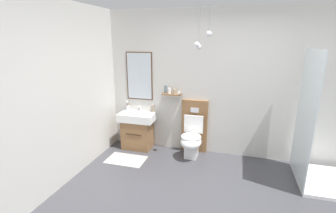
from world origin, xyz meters
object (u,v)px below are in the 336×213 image
toilet (193,135)px  shower_tray (320,157)px  toothbrush_cup (128,107)px  soap_dispenser (153,108)px  vanity_sink_left (138,129)px

toilet → shower_tray: 2.00m
toothbrush_cup → shower_tray: (3.31, -0.55, -0.36)m
toothbrush_cup → shower_tray: size_ratio=0.10×
soap_dispenser → shower_tray: (2.79, -0.56, -0.37)m
shower_tray → toothbrush_cup: bearing=170.6°
toilet → soap_dispenser: toilet is taller
toothbrush_cup → soap_dispenser: (0.53, 0.01, 0.01)m
vanity_sink_left → toothbrush_cup: 0.49m
vanity_sink_left → soap_dispenser: size_ratio=4.11×
shower_tray → soap_dispenser: bearing=168.7°
shower_tray → vanity_sink_left: bearing=172.4°
vanity_sink_left → soap_dispenser: 0.51m
vanity_sink_left → soap_dispenser: (0.27, 0.15, 0.40)m
toilet → toothbrush_cup: size_ratio=4.92×
vanity_sink_left → toilet: (1.09, -0.02, -0.00)m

